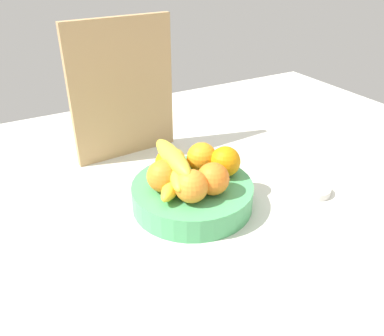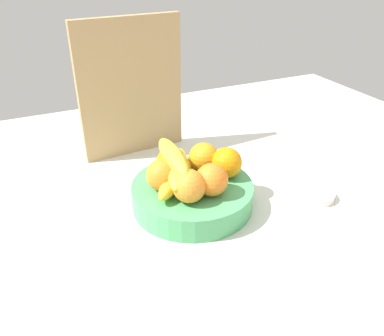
{
  "view_description": "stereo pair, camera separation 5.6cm",
  "coord_description": "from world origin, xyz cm",
  "views": [
    {
      "loc": [
        -37.44,
        -63.4,
        50.81
      ],
      "look_at": [
        -2.05,
        0.16,
        9.37
      ],
      "focal_mm": 36.92,
      "sensor_mm": 36.0,
      "label": 1
    },
    {
      "loc": [
        -32.45,
        -65.94,
        50.81
      ],
      "look_at": [
        -2.05,
        0.16,
        9.37
      ],
      "focal_mm": 36.92,
      "sensor_mm": 36.0,
      "label": 2
    }
  ],
  "objects": [
    {
      "name": "orange_center",
      "position": [
        -4.7,
        5.14,
        8.8
      ],
      "size": [
        6.86,
        6.86,
        6.86
      ],
      "primitive_type": "sphere",
      "color": "orange",
      "rests_on": "fruit_bowl"
    },
    {
      "name": "orange_back_left",
      "position": [
        -8.47,
        1.0,
        8.8
      ],
      "size": [
        6.86,
        6.86,
        6.86
      ],
      "primitive_type": "sphere",
      "color": "orange",
      "rests_on": "fruit_bowl"
    },
    {
      "name": "fruit_bowl",
      "position": [
        -2.05,
        0.16,
        2.69
      ],
      "size": [
        26.56,
        26.56,
        5.37
      ],
      "primitive_type": "cylinder",
      "color": "#4BA564",
      "rests_on": "ground_plane"
    },
    {
      "name": "cutting_board",
      "position": [
        -5.32,
        30.84,
        18.0
      ],
      "size": [
        28.06,
        3.61,
        36.0
      ],
      "primitive_type": "cube",
      "rotation": [
        0.0,
        0.0,
        0.06
      ],
      "color": "tan",
      "rests_on": "ground_plane"
    },
    {
      "name": "orange_back_right",
      "position": [
        -5.23,
        -5.3,
        8.8
      ],
      "size": [
        6.86,
        6.86,
        6.86
      ],
      "primitive_type": "sphere",
      "color": "orange",
      "rests_on": "fruit_bowl"
    },
    {
      "name": "ground_plane",
      "position": [
        0.0,
        0.0,
        -1.5
      ],
      "size": [
        180.0,
        140.0,
        3.0
      ],
      "primitive_type": "cube",
      "color": "silver"
    },
    {
      "name": "banana_bunch",
      "position": [
        -5.29,
        1.38,
        9.57
      ],
      "size": [
        14.71,
        18.62,
        8.4
      ],
      "color": "yellow",
      "rests_on": "fruit_bowl"
    },
    {
      "name": "orange_top_stack",
      "position": [
        0.4,
        -5.0,
        8.8
      ],
      "size": [
        6.86,
        6.86,
        6.86
      ],
      "primitive_type": "sphere",
      "color": "orange",
      "rests_on": "fruit_bowl"
    },
    {
      "name": "jar_lid",
      "position": [
        24.99,
        -9.44,
        0.84
      ],
      "size": [
        7.96,
        7.96,
        1.68
      ],
      "primitive_type": "cylinder",
      "color": "silver",
      "rests_on": "ground_plane"
    },
    {
      "name": "orange_front_right",
      "position": [
        2.74,
        4.22,
        8.8
      ],
      "size": [
        6.86,
        6.86,
        6.86
      ],
      "primitive_type": "sphere",
      "color": "orange",
      "rests_on": "fruit_bowl"
    },
    {
      "name": "orange_front_left",
      "position": [
        6.28,
        -0.45,
        8.8
      ],
      "size": [
        6.86,
        6.86,
        6.86
      ],
      "primitive_type": "sphere",
      "color": "orange",
      "rests_on": "fruit_bowl"
    }
  ]
}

